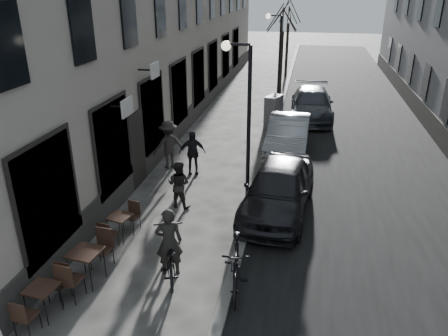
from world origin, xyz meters
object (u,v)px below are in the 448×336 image
(pedestrian_mid, at_px, (169,145))
(car_near, at_px, (278,188))
(moped, at_px, (236,265))
(bistro_set_a, at_px, (43,298))
(bistro_set_b, at_px, (87,263))
(pedestrian_far, at_px, (192,153))
(utility_cabinet, at_px, (273,111))
(tree_far, at_px, (289,12))
(pedestrian_near, at_px, (179,184))
(car_mid, at_px, (288,136))
(streetlamp_near, at_px, (243,108))
(tree_near, at_px, (283,18))
(bistro_set_c, at_px, (120,225))
(bicycle, at_px, (170,254))
(car_far, at_px, (312,104))
(streetlamp_far, at_px, (277,51))

(pedestrian_mid, distance_m, car_near, 5.18)
(moped, bearing_deg, bistro_set_a, -164.43)
(pedestrian_mid, bearing_deg, bistro_set_b, 57.07)
(pedestrian_far, bearing_deg, utility_cabinet, 51.34)
(tree_far, xyz_separation_m, moped, (0.45, -25.24, -4.03))
(bistro_set_b, relative_size, pedestrian_far, 1.05)
(pedestrian_mid, xyz_separation_m, pedestrian_far, (1.03, -0.38, -0.10))
(tree_far, bearing_deg, pedestrian_near, -95.27)
(car_mid, bearing_deg, streetlamp_near, -102.26)
(bistro_set_a, bearing_deg, tree_near, 86.39)
(car_mid, bearing_deg, bistro_set_c, -117.37)
(tree_far, bearing_deg, bistro_set_c, -97.32)
(bistro_set_b, bearing_deg, bicycle, 27.94)
(car_far, bearing_deg, bistro_set_a, -110.06)
(bistro_set_a, height_order, pedestrian_far, pedestrian_far)
(pedestrian_near, distance_m, pedestrian_mid, 3.28)
(streetlamp_far, relative_size, bistro_set_a, 3.42)
(utility_cabinet, xyz_separation_m, pedestrian_near, (-2.17, -8.95, -0.01))
(bistro_set_c, bearing_deg, streetlamp_near, 55.14)
(utility_cabinet, bearing_deg, bistro_set_b, -84.98)
(car_mid, relative_size, car_far, 0.89)
(tree_near, bearing_deg, pedestrian_mid, -104.61)
(bicycle, relative_size, car_near, 0.44)
(bistro_set_a, distance_m, bistro_set_c, 3.21)
(pedestrian_near, xyz_separation_m, pedestrian_far, (-0.25, 2.63, 0.06))
(streetlamp_far, distance_m, tree_near, 3.36)
(tree_near, height_order, pedestrian_near, tree_near)
(tree_near, relative_size, pedestrian_mid, 3.06)
(car_far, bearing_deg, tree_near, 111.42)
(bistro_set_b, xyz_separation_m, bicycle, (1.81, 0.71, 0.03))
(tree_far, bearing_deg, utility_cabinet, -89.18)
(streetlamp_near, xyz_separation_m, bicycle, (-1.15, -3.97, -2.62))
(tree_near, xyz_separation_m, car_far, (2.00, -4.71, -3.91))
(utility_cabinet, bearing_deg, tree_far, 109.69)
(pedestrian_near, bearing_deg, tree_near, -87.23)
(streetlamp_near, xyz_separation_m, car_mid, (1.17, 4.85, -2.39))
(bistro_set_b, xyz_separation_m, pedestrian_mid, (-0.24, 7.11, 0.41))
(streetlamp_far, height_order, tree_far, tree_far)
(tree_near, xyz_separation_m, utility_cabinet, (0.18, -6.63, -3.88))
(bicycle, distance_m, pedestrian_mid, 6.73)
(streetlamp_far, xyz_separation_m, bistro_set_b, (-2.97, -16.68, -2.64))
(bicycle, distance_m, pedestrian_near, 3.48)
(bistro_set_b, bearing_deg, streetlamp_near, 64.23)
(car_near, xyz_separation_m, moped, (-0.65, -3.91, -0.17))
(tree_far, xyz_separation_m, bistro_set_b, (-3.04, -25.68, -4.15))
(car_near, xyz_separation_m, car_far, (0.90, 10.62, -0.04))
(car_near, bearing_deg, bistro_set_c, -144.38)
(streetlamp_near, distance_m, moped, 4.96)
(pedestrian_near, bearing_deg, car_mid, -109.60)
(tree_near, height_order, tree_far, same)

